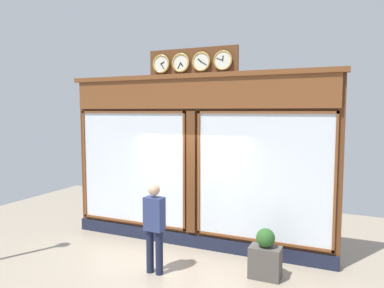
# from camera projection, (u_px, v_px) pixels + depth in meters

# --- Properties ---
(shop_facade) EXTENTS (6.23, 0.42, 4.34)m
(shop_facade) POSITION_uv_depth(u_px,v_px,m) (194.00, 160.00, 8.05)
(shop_facade) COLOR #5B3319
(shop_facade) RESTS_ON ground_plane
(pedestrian) EXTENTS (0.37, 0.23, 1.69)m
(pedestrian) POSITION_uv_depth(u_px,v_px,m) (154.00, 224.00, 6.70)
(pedestrian) COLOR #191E38
(pedestrian) RESTS_ON ground_plane
(planter_box) EXTENTS (0.56, 0.36, 0.57)m
(planter_box) POSITION_uv_depth(u_px,v_px,m) (265.00, 262.00, 6.58)
(planter_box) COLOR #4C4742
(planter_box) RESTS_ON ground_plane
(planter_shrub) EXTENTS (0.34, 0.34, 0.34)m
(planter_shrub) POSITION_uv_depth(u_px,v_px,m) (266.00, 238.00, 6.54)
(planter_shrub) COLOR #285623
(planter_shrub) RESTS_ON planter_box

